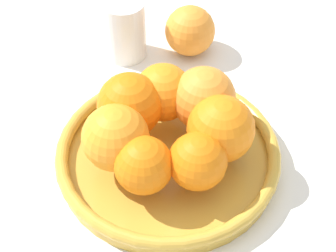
# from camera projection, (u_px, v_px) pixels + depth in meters

# --- Properties ---
(ground_plane) EXTENTS (4.00, 4.00, 0.00)m
(ground_plane) POSITION_uv_depth(u_px,v_px,m) (168.00, 163.00, 0.71)
(ground_plane) COLOR white
(fruit_bowl) EXTENTS (0.28, 0.28, 0.03)m
(fruit_bowl) POSITION_uv_depth(u_px,v_px,m) (168.00, 155.00, 0.70)
(fruit_bowl) COLOR gold
(fruit_bowl) RESTS_ON ground_plane
(orange_pile) EXTENTS (0.20, 0.20, 0.08)m
(orange_pile) POSITION_uv_depth(u_px,v_px,m) (168.00, 122.00, 0.66)
(orange_pile) COLOR orange
(orange_pile) RESTS_ON fruit_bowl
(stray_orange) EXTENTS (0.08, 0.08, 0.08)m
(stray_orange) POSITION_uv_depth(u_px,v_px,m) (190.00, 31.00, 0.84)
(stray_orange) COLOR orange
(stray_orange) RESTS_ON ground_plane
(drinking_glass) EXTENTS (0.06, 0.06, 0.09)m
(drinking_glass) POSITION_uv_depth(u_px,v_px,m) (125.00, 29.00, 0.83)
(drinking_glass) COLOR white
(drinking_glass) RESTS_ON ground_plane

